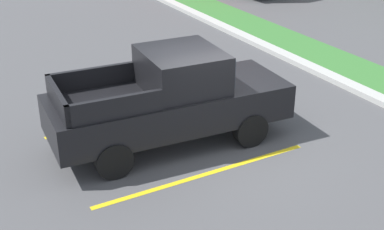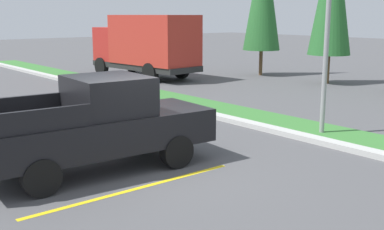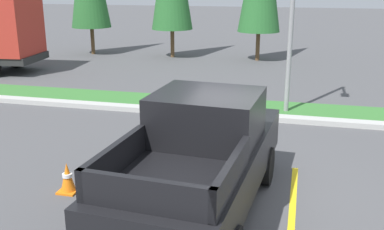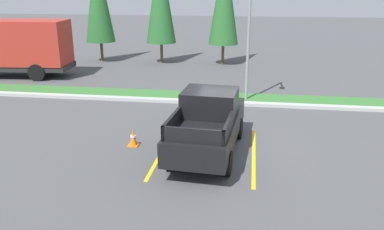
{
  "view_description": "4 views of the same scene",
  "coord_description": "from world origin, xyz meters",
  "px_view_note": "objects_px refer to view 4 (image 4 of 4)",
  "views": [
    {
      "loc": [
        8.57,
        -5.43,
        5.68
      ],
      "look_at": [
        -0.24,
        -0.52,
        0.86
      ],
      "focal_mm": 49.85,
      "sensor_mm": 36.0,
      "label": 1
    },
    {
      "loc": [
        8.56,
        -5.71,
        3.43
      ],
      "look_at": [
        -0.51,
        1.71,
        0.99
      ],
      "focal_mm": 45.24,
      "sensor_mm": 36.0,
      "label": 2
    },
    {
      "loc": [
        0.73,
        -7.66,
        3.94
      ],
      "look_at": [
        -1.38,
        0.9,
        1.27
      ],
      "focal_mm": 42.22,
      "sensor_mm": 36.0,
      "label": 3
    },
    {
      "loc": [
        0.5,
        -13.23,
        5.44
      ],
      "look_at": [
        -1.34,
        -0.83,
        1.33
      ],
      "focal_mm": 37.42,
      "sensor_mm": 36.0,
      "label": 4
    }
  ],
  "objects_px": {
    "pickup_truck_main": "(208,123)",
    "cargo_truck_distant": "(15,46)",
    "street_light": "(249,24)",
    "traffic_cone": "(133,138)"
  },
  "relations": [
    {
      "from": "street_light",
      "to": "traffic_cone",
      "type": "xyz_separation_m",
      "value": [
        -3.82,
        -6.31,
        -3.38
      ]
    },
    {
      "from": "pickup_truck_main",
      "to": "street_light",
      "type": "height_order",
      "value": "street_light"
    },
    {
      "from": "pickup_truck_main",
      "to": "traffic_cone",
      "type": "xyz_separation_m",
      "value": [
        -2.67,
        0.14,
        -0.75
      ]
    },
    {
      "from": "traffic_cone",
      "to": "pickup_truck_main",
      "type": "bearing_deg",
      "value": -3.1
    },
    {
      "from": "traffic_cone",
      "to": "street_light",
      "type": "bearing_deg",
      "value": 58.82
    },
    {
      "from": "pickup_truck_main",
      "to": "cargo_truck_distant",
      "type": "bearing_deg",
      "value": 142.33
    },
    {
      "from": "pickup_truck_main",
      "to": "cargo_truck_distant",
      "type": "distance_m",
      "value": 16.24
    },
    {
      "from": "pickup_truck_main",
      "to": "street_light",
      "type": "xyz_separation_m",
      "value": [
        1.15,
        6.45,
        2.63
      ]
    },
    {
      "from": "pickup_truck_main",
      "to": "traffic_cone",
      "type": "height_order",
      "value": "pickup_truck_main"
    },
    {
      "from": "cargo_truck_distant",
      "to": "street_light",
      "type": "xyz_separation_m",
      "value": [
        13.99,
        -3.46,
        1.83
      ]
    }
  ]
}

